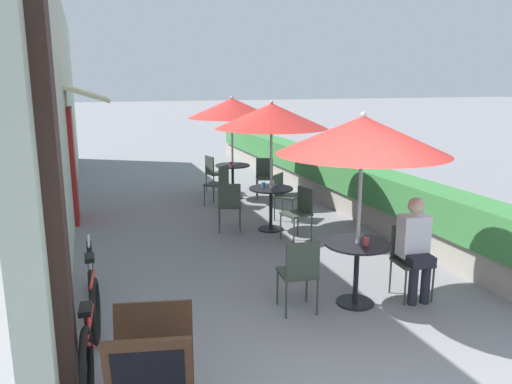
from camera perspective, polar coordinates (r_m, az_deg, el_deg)
The scene contains 23 objects.
cafe_facade_wall at distance 10.31m, azimuth -21.40°, elevation 9.09°, with size 0.98×14.35×4.20m.
planter_hedge at distance 11.59m, azimuth 6.37°, elevation 2.44°, with size 0.60×13.35×1.01m.
patio_table_near at distance 5.95m, azimuth 11.45°, elevation -7.62°, with size 0.77×0.77×0.75m.
patio_umbrella_near at distance 5.63m, azimuth 12.09°, elevation 6.37°, with size 1.92×1.92×2.25m.
cafe_chair_near_left at distance 6.35m, azimuth 17.13°, elevation -6.90°, with size 0.44×0.44×0.87m.
seated_patron_near_left at distance 6.21m, azimuth 17.75°, elevation -5.73°, with size 0.36×0.43×1.25m.
cafe_chair_near_right at distance 5.64m, azimuth 4.99°, elevation -8.85°, with size 0.44×0.44×0.87m.
coffee_cup_near at distance 5.80m, azimuth 12.47°, elevation -5.54°, with size 0.07×0.07×0.09m.
patio_table_mid at distance 8.70m, azimuth 1.72°, elevation -0.88°, with size 0.77×0.77×0.75m.
patio_umbrella_mid at distance 8.48m, azimuth 1.78°, elevation 8.68°, with size 1.92×1.92×2.25m.
cafe_chair_mid_left at distance 8.60m, azimuth -3.05°, elevation -1.23°, with size 0.49×0.49×0.87m.
cafe_chair_mid_right at distance 8.19m, azimuth 5.05°, elevation -1.99°, with size 0.49×0.49×0.87m.
cafe_chair_mid_back at distance 9.38m, azimuth 3.17°, elevation -0.06°, with size 0.57×0.57×0.87m.
coffee_cup_mid at distance 8.69m, azimuth 0.85°, elevation 0.84°, with size 0.07×0.07×0.09m.
patio_table_far at distance 11.06m, azimuth -2.68°, elevation 2.04°, with size 0.77×0.77×0.75m.
patio_umbrella_far at distance 10.88m, azimuth -2.76°, elevation 9.56°, with size 1.92×1.92×2.25m.
cafe_chair_far_left at distance 11.17m, azimuth 1.02°, elevation 2.03°, with size 0.49×0.49×0.87m.
cafe_chair_far_right at distance 11.64m, azimuth -4.85°, elevation 2.41°, with size 0.49×0.49×0.87m.
cafe_chair_far_back at distance 10.41m, azimuth -4.22°, elevation 1.20°, with size 0.57×0.57×0.87m.
coffee_cup_far at distance 10.86m, azimuth -2.86°, elevation 3.21°, with size 0.07×0.07×0.09m.
bicycle_leaning at distance 4.87m, azimuth -18.31°, elevation -15.30°, with size 0.20×1.73×0.77m.
bicycle_second at distance 6.07m, azimuth -18.30°, elevation -9.63°, with size 0.10×1.71×0.75m.
menu_board at distance 4.03m, azimuth -11.76°, elevation -19.75°, with size 0.72×0.74×0.89m.
Camera 1 is at (-2.11, -3.25, 2.59)m, focal length 35.00 mm.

